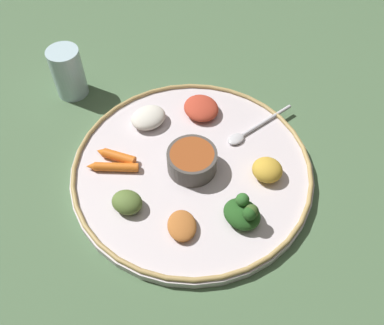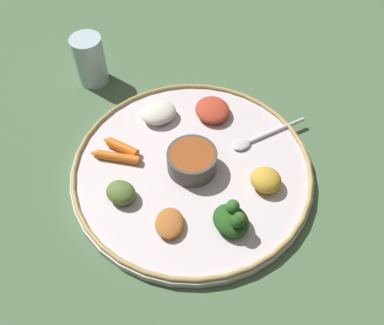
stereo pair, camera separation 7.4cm
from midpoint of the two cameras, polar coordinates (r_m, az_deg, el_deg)
name	(u,v)px [view 2 (the right image)]	position (r m, az deg, el deg)	size (l,w,h in m)	color
ground_plane	(192,173)	(0.76, 2.76, -1.60)	(2.40, 2.40, 0.00)	#4C6B47
platter	(192,170)	(0.76, 2.79, -1.24)	(0.43, 0.43, 0.02)	silver
platter_rim	(192,167)	(0.75, 2.82, -0.74)	(0.43, 0.43, 0.01)	tan
center_bowl	(192,160)	(0.73, 2.88, 0.13)	(0.09, 0.09, 0.04)	#4C4742
spoon	(258,138)	(0.80, 11.50, 3.08)	(0.07, 0.15, 0.01)	silver
greens_pile	(232,219)	(0.67, 8.60, -7.83)	(0.07, 0.06, 0.05)	#23511E
carrot_near_spoon	(120,146)	(0.77, -7.03, 1.99)	(0.08, 0.03, 0.02)	orange
carrot_outer	(115,157)	(0.76, -7.67, 0.61)	(0.09, 0.06, 0.02)	orange
mound_berbere_red	(212,110)	(0.83, 5.36, 6.95)	(0.07, 0.07, 0.03)	#B73D28
mound_rice_white	(159,113)	(0.82, -1.94, 6.56)	(0.07, 0.06, 0.03)	silver
mound_lentil_yellow	(266,180)	(0.73, 12.82, -2.51)	(0.05, 0.05, 0.03)	gold
mound_collards	(121,193)	(0.71, -6.66, -4.26)	(0.05, 0.04, 0.03)	#567033
mound_chickpea	(170,223)	(0.68, 0.07, -8.44)	(0.06, 0.05, 0.02)	#B2662D
drinking_glass	(90,63)	(0.92, -11.29, 12.93)	(0.06, 0.06, 0.11)	silver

